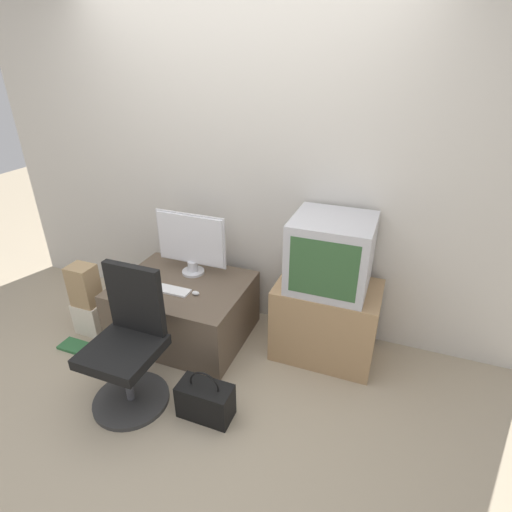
# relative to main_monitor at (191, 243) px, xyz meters

# --- Properties ---
(ground_plane) EXTENTS (12.00, 12.00, 0.00)m
(ground_plane) POSITION_rel_main_monitor_xyz_m (0.29, -1.01, -0.74)
(ground_plane) COLOR tan
(wall_back) EXTENTS (4.40, 0.05, 2.60)m
(wall_back) POSITION_rel_main_monitor_xyz_m (0.29, 0.32, 0.56)
(wall_back) COLOR beige
(wall_back) RESTS_ON ground_plane
(desk) EXTENTS (0.98, 0.78, 0.47)m
(desk) POSITION_rel_main_monitor_xyz_m (-0.00, -0.18, -0.50)
(desk) COLOR brown
(desk) RESTS_ON ground_plane
(side_stand) EXTENTS (0.73, 0.48, 0.58)m
(side_stand) POSITION_rel_main_monitor_xyz_m (1.09, -0.00, -0.44)
(side_stand) COLOR #A37F56
(side_stand) RESTS_ON ground_plane
(main_monitor) EXTENTS (0.58, 0.18, 0.50)m
(main_monitor) POSITION_rel_main_monitor_xyz_m (0.00, 0.00, 0.00)
(main_monitor) COLOR silver
(main_monitor) RESTS_ON desk
(keyboard) EXTENTS (0.29, 0.11, 0.01)m
(keyboard) POSITION_rel_main_monitor_xyz_m (-0.02, -0.30, -0.26)
(keyboard) COLOR white
(keyboard) RESTS_ON desk
(mouse) EXTENTS (0.06, 0.04, 0.03)m
(mouse) POSITION_rel_main_monitor_xyz_m (0.18, -0.29, -0.25)
(mouse) COLOR silver
(mouse) RESTS_ON desk
(crt_tv) EXTENTS (0.53, 0.50, 0.50)m
(crt_tv) POSITION_rel_main_monitor_xyz_m (1.08, 0.01, 0.10)
(crt_tv) COLOR #B7B7BC
(crt_tv) RESTS_ON side_stand
(office_chair) EXTENTS (0.49, 0.49, 0.92)m
(office_chair) POSITION_rel_main_monitor_xyz_m (0.03, -0.89, -0.34)
(office_chair) COLOR #333333
(office_chair) RESTS_ON ground_plane
(cardboard_box_lower) EXTENTS (0.23, 0.18, 0.27)m
(cardboard_box_lower) POSITION_rel_main_monitor_xyz_m (-0.73, -0.43, -0.60)
(cardboard_box_lower) COLOR beige
(cardboard_box_lower) RESTS_ON ground_plane
(cardboard_box_upper) EXTENTS (0.20, 0.16, 0.33)m
(cardboard_box_upper) POSITION_rel_main_monitor_xyz_m (-0.73, -0.43, -0.30)
(cardboard_box_upper) COLOR #A3845B
(cardboard_box_upper) RESTS_ON cardboard_box_lower
(handbag) EXTENTS (0.34, 0.17, 0.35)m
(handbag) POSITION_rel_main_monitor_xyz_m (0.53, -0.86, -0.61)
(handbag) COLOR black
(handbag) RESTS_ON ground_plane
(book) EXTENTS (0.20, 0.14, 0.02)m
(book) POSITION_rel_main_monitor_xyz_m (-0.74, -0.65, -0.72)
(book) COLOR #2D6638
(book) RESTS_ON ground_plane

